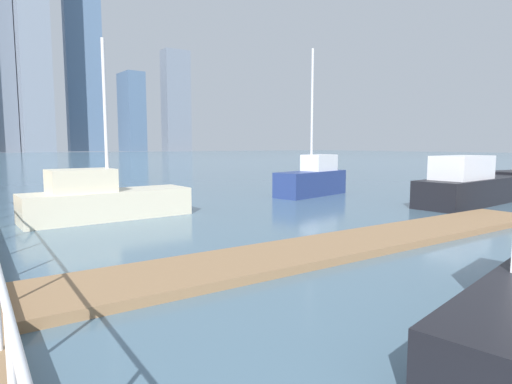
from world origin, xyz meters
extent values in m
plane|color=slate|center=(0.00, 20.00, 0.00)|extent=(300.00, 300.00, 0.00)
cube|color=#93704C|center=(4.47, 9.26, 0.09)|extent=(15.93, 2.00, 0.18)
cube|color=black|center=(14.80, 11.93, 0.56)|extent=(7.17, 2.50, 1.12)
cube|color=white|center=(13.63, 11.82, 1.61)|extent=(2.99, 1.74, 0.98)
cube|color=navy|center=(10.97, 18.17, 0.61)|extent=(4.58, 2.40, 1.22)
cube|color=white|center=(11.65, 18.34, 1.64)|extent=(1.98, 1.51, 0.82)
cylinder|color=silver|center=(10.97, 18.17, 4.23)|extent=(0.12, 0.12, 6.00)
cube|color=beige|center=(0.62, 16.92, 0.49)|extent=(5.62, 1.98, 0.97)
cube|color=beige|center=(-0.25, 16.87, 1.36)|extent=(2.10, 1.46, 0.77)
cylinder|color=silver|center=(0.62, 16.92, 3.52)|extent=(0.12, 0.12, 5.10)
cube|color=gray|center=(17.57, 174.18, 40.64)|extent=(11.15, 11.89, 81.28)
cube|color=slate|center=(37.63, 187.80, 32.66)|extent=(14.10, 7.06, 65.31)
cube|color=slate|center=(54.30, 180.34, 16.14)|extent=(8.21, 13.62, 32.29)
cube|color=slate|center=(74.01, 179.92, 21.75)|extent=(11.31, 7.44, 43.50)
camera|label=1|loc=(-3.30, 1.95, 2.53)|focal=29.91mm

